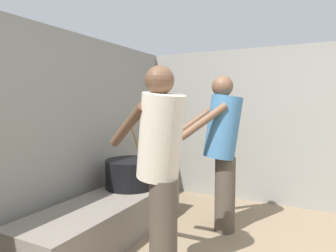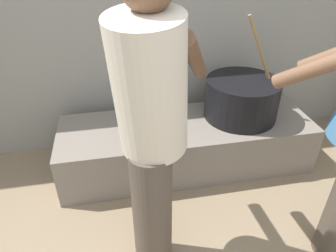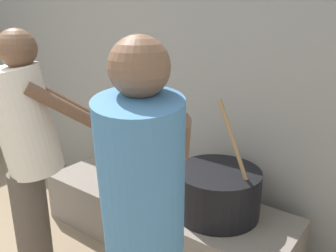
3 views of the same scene
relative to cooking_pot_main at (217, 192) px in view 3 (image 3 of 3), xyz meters
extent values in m
cube|color=gray|center=(-1.12, 0.49, 0.46)|extent=(5.14, 0.20, 1.95)
cube|color=slate|center=(-0.42, -0.03, -0.33)|extent=(1.86, 0.60, 0.37)
cylinder|color=black|center=(0.00, 0.00, 0.00)|extent=(0.54, 0.54, 0.29)
cylinder|color=#937047|center=(0.09, 0.00, 0.35)|extent=(0.26, 0.05, 0.51)
cylinder|color=#4C4238|center=(-0.79, -0.81, -0.15)|extent=(0.20, 0.20, 0.73)
cylinder|color=beige|center=(-0.78, -0.78, 0.51)|extent=(0.43, 0.47, 0.63)
sphere|color=brown|center=(-0.78, -0.77, 0.90)|extent=(0.20, 0.20, 0.20)
cylinder|color=brown|center=(-0.56, -0.64, 0.58)|extent=(0.26, 0.44, 0.34)
cylinder|color=brown|center=(-0.81, -0.52, 0.58)|extent=(0.26, 0.44, 0.34)
cylinder|color=teal|center=(0.20, -0.94, 0.51)|extent=(0.46, 0.48, 0.63)
sphere|color=brown|center=(0.19, -0.93, 0.90)|extent=(0.20, 0.20, 0.20)
cylinder|color=brown|center=(0.18, -0.67, 0.58)|extent=(0.31, 0.41, 0.34)
cylinder|color=brown|center=(-0.04, -0.82, 0.58)|extent=(0.31, 0.41, 0.34)
camera|label=1|loc=(-2.58, -1.76, 0.74)|focal=31.76mm
camera|label=2|loc=(-0.92, -1.89, 1.04)|focal=32.93mm
camera|label=3|loc=(0.93, -1.76, 1.06)|focal=37.14mm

